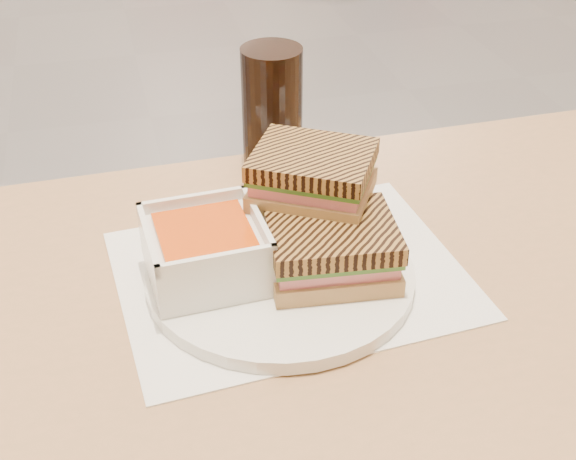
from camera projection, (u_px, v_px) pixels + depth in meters
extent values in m
cube|color=#AB7951|center=(299.00, 335.00, 0.77)|extent=(1.22, 0.73, 0.03)
cylinder|color=#AB7951|center=(554.00, 327.00, 1.34)|extent=(0.06, 0.06, 0.72)
cube|color=white|center=(291.00, 274.00, 0.82)|extent=(0.38, 0.30, 0.00)
cylinder|color=white|center=(280.00, 275.00, 0.81)|extent=(0.28, 0.28, 0.01)
cube|color=white|center=(206.00, 254.00, 0.78)|extent=(0.12, 0.12, 0.05)
cube|color=#DA5513|center=(204.00, 232.00, 0.77)|extent=(0.10, 0.10, 0.01)
cube|color=white|center=(258.00, 220.00, 0.78)|extent=(0.01, 0.12, 0.01)
cube|color=white|center=(148.00, 239.00, 0.75)|extent=(0.01, 0.12, 0.01)
cube|color=white|center=(193.00, 201.00, 0.81)|extent=(0.12, 0.01, 0.01)
cube|color=white|center=(217.00, 261.00, 0.72)|extent=(0.12, 0.01, 0.01)
cube|color=#B28151|center=(331.00, 264.00, 0.80)|extent=(0.14, 0.12, 0.02)
cube|color=#DB7280|center=(331.00, 251.00, 0.79)|extent=(0.13, 0.11, 0.01)
cube|color=#386B23|center=(331.00, 243.00, 0.78)|extent=(0.14, 0.11, 0.01)
cube|color=olive|center=(332.00, 233.00, 0.77)|extent=(0.14, 0.12, 0.02)
cube|color=#B28151|center=(312.00, 190.00, 0.82)|extent=(0.15, 0.15, 0.02)
cube|color=#DB7280|center=(313.00, 177.00, 0.81)|extent=(0.14, 0.14, 0.01)
cube|color=#386B23|center=(313.00, 170.00, 0.81)|extent=(0.15, 0.14, 0.01)
cube|color=olive|center=(313.00, 160.00, 0.80)|extent=(0.15, 0.15, 0.02)
cylinder|color=black|center=(272.00, 111.00, 0.97)|extent=(0.08, 0.08, 0.16)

